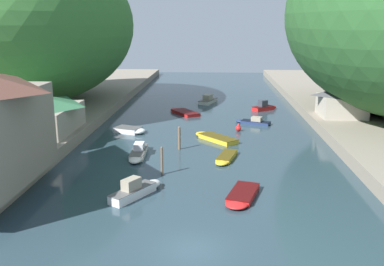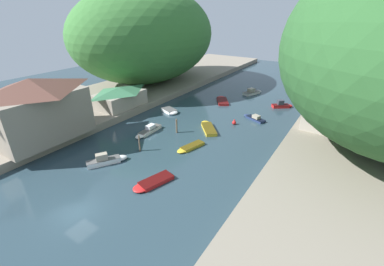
{
  "view_description": "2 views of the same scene",
  "coord_description": "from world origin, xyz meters",
  "px_view_note": "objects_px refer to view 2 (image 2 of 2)",
  "views": [
    {
      "loc": [
        1.24,
        -22.6,
        12.86
      ],
      "look_at": [
        -1.28,
        23.11,
        1.17
      ],
      "focal_mm": 40.0,
      "sensor_mm": 36.0,
      "label": 1
    },
    {
      "loc": [
        20.55,
        -10.39,
        18.48
      ],
      "look_at": [
        1.88,
        18.54,
        1.91
      ],
      "focal_mm": 24.0,
      "sensor_mm": 36.0,
      "label": 2
    }
  ],
  "objects_px": {
    "boat_cabin_cruiser": "(282,105)",
    "boat_far_right_bank": "(253,92)",
    "boat_navy_launch": "(148,131)",
    "boat_near_quay": "(107,160)",
    "boat_white_cruiser": "(222,100)",
    "boat_far_upstream": "(190,147)",
    "waterfront_building": "(36,108)",
    "right_bank_cottage": "(323,116)",
    "boat_small_dinghy": "(208,127)",
    "person_on_quay": "(70,124)",
    "boat_yellow_tender": "(152,183)",
    "boat_red_skiff": "(254,118)",
    "boat_moored_right": "(170,111)",
    "boathouse_shed": "(120,96)",
    "channel_buoy_near": "(234,122)"
  },
  "relations": [
    {
      "from": "boat_navy_launch",
      "to": "boat_near_quay",
      "type": "xyz_separation_m",
      "value": [
        1.71,
        -9.91,
        0.11
      ]
    },
    {
      "from": "boat_near_quay",
      "to": "boat_far_upstream",
      "type": "bearing_deg",
      "value": 84.32
    },
    {
      "from": "boat_red_skiff",
      "to": "boat_near_quay",
      "type": "relative_size",
      "value": 0.95
    },
    {
      "from": "boathouse_shed",
      "to": "person_on_quay",
      "type": "bearing_deg",
      "value": -82.29
    },
    {
      "from": "waterfront_building",
      "to": "boat_near_quay",
      "type": "bearing_deg",
      "value": 6.61
    },
    {
      "from": "boat_white_cruiser",
      "to": "boat_far_upstream",
      "type": "relative_size",
      "value": 1.3
    },
    {
      "from": "channel_buoy_near",
      "to": "boat_cabin_cruiser",
      "type": "bearing_deg",
      "value": 70.82
    },
    {
      "from": "waterfront_building",
      "to": "right_bank_cottage",
      "type": "height_order",
      "value": "waterfront_building"
    },
    {
      "from": "waterfront_building",
      "to": "boat_white_cruiser",
      "type": "bearing_deg",
      "value": 67.78
    },
    {
      "from": "waterfront_building",
      "to": "boat_yellow_tender",
      "type": "height_order",
      "value": "waterfront_building"
    },
    {
      "from": "boat_red_skiff",
      "to": "person_on_quay",
      "type": "distance_m",
      "value": 31.65
    },
    {
      "from": "right_bank_cottage",
      "to": "boat_far_right_bank",
      "type": "distance_m",
      "value": 23.71
    },
    {
      "from": "waterfront_building",
      "to": "boat_red_skiff",
      "type": "height_order",
      "value": "waterfront_building"
    },
    {
      "from": "boathouse_shed",
      "to": "boat_moored_right",
      "type": "bearing_deg",
      "value": 31.04
    },
    {
      "from": "boat_cabin_cruiser",
      "to": "boat_yellow_tender",
      "type": "height_order",
      "value": "boat_cabin_cruiser"
    },
    {
      "from": "boat_yellow_tender",
      "to": "boathouse_shed",
      "type": "bearing_deg",
      "value": -19.09
    },
    {
      "from": "boat_small_dinghy",
      "to": "boat_yellow_tender",
      "type": "xyz_separation_m",
      "value": [
        2.19,
        -17.15,
        -0.04
      ]
    },
    {
      "from": "boat_far_right_bank",
      "to": "boat_near_quay",
      "type": "height_order",
      "value": "boat_near_quay"
    },
    {
      "from": "boathouse_shed",
      "to": "boat_yellow_tender",
      "type": "xyz_separation_m",
      "value": [
        20.64,
        -14.71,
        -3.05
      ]
    },
    {
      "from": "boat_red_skiff",
      "to": "boat_cabin_cruiser",
      "type": "bearing_deg",
      "value": 7.52
    },
    {
      "from": "waterfront_building",
      "to": "boat_moored_right",
      "type": "xyz_separation_m",
      "value": [
        8.03,
        20.85,
        -5.48
      ]
    },
    {
      "from": "boat_cabin_cruiser",
      "to": "boat_far_upstream",
      "type": "bearing_deg",
      "value": -51.34
    },
    {
      "from": "person_on_quay",
      "to": "boat_cabin_cruiser",
      "type": "bearing_deg",
      "value": -40.84
    },
    {
      "from": "boat_moored_right",
      "to": "boathouse_shed",
      "type": "bearing_deg",
      "value": -37.87
    },
    {
      "from": "boat_yellow_tender",
      "to": "boat_red_skiff",
      "type": "xyz_separation_m",
      "value": [
        2.92,
        25.46,
        0.08
      ]
    },
    {
      "from": "right_bank_cottage",
      "to": "boat_red_skiff",
      "type": "relative_size",
      "value": 1.21
    },
    {
      "from": "boat_moored_right",
      "to": "boat_far_upstream",
      "type": "height_order",
      "value": "boat_moored_right"
    },
    {
      "from": "boat_near_quay",
      "to": "person_on_quay",
      "type": "relative_size",
      "value": 3.03
    },
    {
      "from": "boat_far_right_bank",
      "to": "boat_white_cruiser",
      "type": "bearing_deg",
      "value": -91.6
    },
    {
      "from": "boat_cabin_cruiser",
      "to": "boat_far_right_bank",
      "type": "xyz_separation_m",
      "value": [
        -8.7,
        5.9,
        -0.03
      ]
    },
    {
      "from": "right_bank_cottage",
      "to": "boat_small_dinghy",
      "type": "distance_m",
      "value": 18.35
    },
    {
      "from": "boat_cabin_cruiser",
      "to": "person_on_quay",
      "type": "xyz_separation_m",
      "value": [
        -24.61,
        -32.22,
        1.79
      ]
    },
    {
      "from": "boat_yellow_tender",
      "to": "boat_navy_launch",
      "type": "height_order",
      "value": "boat_navy_launch"
    },
    {
      "from": "boat_white_cruiser",
      "to": "boat_red_skiff",
      "type": "height_order",
      "value": "boat_red_skiff"
    },
    {
      "from": "boat_red_skiff",
      "to": "boat_navy_launch",
      "type": "height_order",
      "value": "boat_navy_launch"
    },
    {
      "from": "boat_near_quay",
      "to": "boat_white_cruiser",
      "type": "bearing_deg",
      "value": 119.28
    },
    {
      "from": "waterfront_building",
      "to": "boathouse_shed",
      "type": "distance_m",
      "value": 16.0
    },
    {
      "from": "right_bank_cottage",
      "to": "boat_far_right_bank",
      "type": "relative_size",
      "value": 1.03
    },
    {
      "from": "boat_cabin_cruiser",
      "to": "boat_small_dinghy",
      "type": "bearing_deg",
      "value": -60.39
    },
    {
      "from": "boat_far_upstream",
      "to": "person_on_quay",
      "type": "relative_size",
      "value": 2.94
    },
    {
      "from": "waterfront_building",
      "to": "boat_moored_right",
      "type": "relative_size",
      "value": 3.1
    },
    {
      "from": "boat_white_cruiser",
      "to": "person_on_quay",
      "type": "distance_m",
      "value": 31.56
    },
    {
      "from": "boat_far_right_bank",
      "to": "person_on_quay",
      "type": "relative_size",
      "value": 3.38
    },
    {
      "from": "boat_near_quay",
      "to": "boat_navy_launch",
      "type": "bearing_deg",
      "value": 131.16
    },
    {
      "from": "boat_small_dinghy",
      "to": "boat_far_right_bank",
      "type": "height_order",
      "value": "boat_far_right_bank"
    },
    {
      "from": "boat_small_dinghy",
      "to": "boat_navy_launch",
      "type": "relative_size",
      "value": 0.98
    },
    {
      "from": "right_bank_cottage",
      "to": "boat_cabin_cruiser",
      "type": "relative_size",
      "value": 1.37
    },
    {
      "from": "boat_cabin_cruiser",
      "to": "boat_far_right_bank",
      "type": "relative_size",
      "value": 0.75
    },
    {
      "from": "boat_near_quay",
      "to": "boat_yellow_tender",
      "type": "bearing_deg",
      "value": 28.95
    },
    {
      "from": "boat_far_upstream",
      "to": "person_on_quay",
      "type": "bearing_deg",
      "value": 35.46
    }
  ]
}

